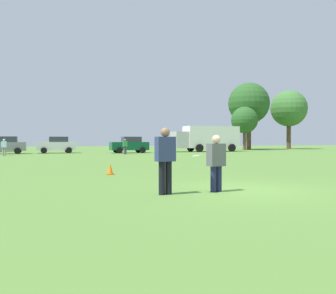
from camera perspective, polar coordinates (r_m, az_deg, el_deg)
ground_plane at (r=10.65m, az=10.91°, el=-6.60°), size 160.27×160.27×0.00m
player_thrower at (r=9.53m, az=-0.43°, el=-1.54°), size 0.52×0.34×1.75m
player_defender at (r=10.13m, az=7.48°, el=-2.05°), size 0.52×0.38×1.56m
frisbee at (r=9.77m, az=4.60°, el=-1.37°), size 0.27×0.27×0.08m
traffic_cone at (r=15.36m, az=-8.97°, el=-3.39°), size 0.32×0.32×0.48m
parked_car_center at (r=41.93m, az=-23.95°, el=0.28°), size 4.28×2.37×1.82m
parked_car_mid_right at (r=42.57m, az=-16.90°, el=0.34°), size 4.28×2.37×1.82m
parked_car_near_right at (r=41.44m, az=-5.97°, el=0.36°), size 4.28×2.37×1.82m
box_truck at (r=46.35m, az=5.99°, el=1.45°), size 8.60×3.27×3.18m
bystander_sideline_watcher at (r=37.35m, az=-6.67°, el=0.21°), size 0.45×0.29×1.56m
bystander_far_jogger at (r=36.13m, az=-24.09°, el=0.09°), size 0.46×0.31×1.55m
tree_east_birch at (r=55.33m, az=11.78°, el=4.10°), size 3.93×3.93×6.38m
tree_east_oak at (r=58.75m, az=12.43°, el=6.60°), size 6.38×6.38×10.37m
tree_far_east_pine at (r=63.78m, az=18.25°, el=5.67°), size 5.92×5.92×9.63m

